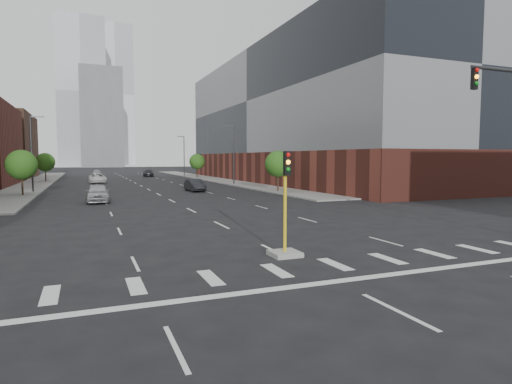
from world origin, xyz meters
TOP-DOWN VIEW (x-y plane):
  - ground at (0.00, 0.00)m, footprint 400.00×400.00m
  - sidewalk_left_far at (-15.00, 74.00)m, footprint 5.00×92.00m
  - sidewalk_right_far at (15.00, 74.00)m, footprint 5.00×92.00m
  - building_right_main at (29.50, 60.00)m, footprint 24.00×70.00m
  - tower_left at (-8.00, 220.00)m, footprint 22.00×22.00m
  - tower_right at (10.00, 260.00)m, footprint 20.00×20.00m
  - tower_mid at (0.00, 200.00)m, footprint 18.00×18.00m
  - median_traffic_signal at (0.00, 8.97)m, footprint 1.20×1.20m
  - streetlight_right_a at (13.41, 55.00)m, footprint 1.60×0.22m
  - streetlight_right_b at (13.41, 90.00)m, footprint 1.60×0.22m
  - streetlight_left at (-13.41, 50.00)m, footprint 1.60×0.22m
  - tree_left_near at (-14.00, 45.00)m, footprint 3.20×3.20m
  - tree_left_far at (-14.00, 75.00)m, footprint 3.20×3.20m
  - tree_right_near at (14.00, 40.00)m, footprint 3.20×3.20m
  - tree_right_far at (14.00, 80.00)m, footprint 3.20×3.20m
  - car_near_left at (-6.66, 35.23)m, footprint 2.15×5.11m
  - car_mid_right at (4.87, 44.77)m, footprint 1.87×4.69m
  - car_far_left at (-5.80, 67.96)m, footprint 2.74×5.72m
  - car_deep_right at (5.32, 89.50)m, footprint 2.89×5.78m
  - car_distant at (-5.08, 100.81)m, footprint 1.95×4.40m

SIDE VIEW (x-z plane):
  - ground at x=0.00m, z-range 0.00..0.00m
  - sidewalk_left_far at x=-15.00m, z-range 0.00..0.15m
  - sidewalk_right_far at x=15.00m, z-range 0.00..0.15m
  - car_distant at x=-5.08m, z-range 0.00..1.47m
  - car_mid_right at x=4.87m, z-range 0.00..1.52m
  - car_far_left at x=-5.80m, z-range 0.00..1.57m
  - car_deep_right at x=5.32m, z-range 0.00..1.61m
  - car_near_left at x=-6.66m, z-range 0.00..1.72m
  - median_traffic_signal at x=0.00m, z-range -1.23..3.17m
  - tree_left_near at x=-14.00m, z-range 0.97..5.82m
  - tree_left_far at x=-14.00m, z-range 0.97..5.82m
  - tree_right_near at x=14.00m, z-range 0.97..5.82m
  - tree_right_far at x=14.00m, z-range 0.97..5.82m
  - streetlight_right_a at x=13.41m, z-range 0.47..9.55m
  - streetlight_right_b at x=13.41m, z-range 0.47..9.55m
  - streetlight_left at x=-13.41m, z-range 0.47..9.55m
  - building_right_main at x=29.50m, z-range 0.00..22.00m
  - tower_mid at x=0.00m, z-range 0.00..44.00m
  - tower_left at x=-8.00m, z-range 0.00..70.00m
  - tower_right at x=10.00m, z-range 0.00..80.00m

